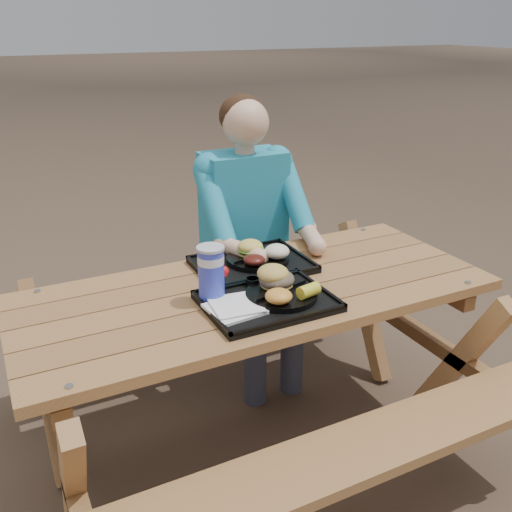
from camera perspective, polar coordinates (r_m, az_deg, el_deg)
name	(u,v)px	position (r m, az deg, el deg)	size (l,w,h in m)	color
ground	(256,444)	(2.59, 0.00, -18.26)	(60.00, 60.00, 0.00)	#999999
picnic_table	(256,370)	(2.36, 0.00, -11.38)	(1.80, 1.49, 0.75)	#999999
tray_near	(267,302)	(2.04, 1.12, -4.63)	(0.45, 0.35, 0.02)	black
tray_far	(252,265)	(2.34, -0.38, -0.93)	(0.45, 0.35, 0.02)	black
plate_near	(281,295)	(2.05, 2.55, -3.87)	(0.26, 0.26, 0.02)	black
plate_far	(258,259)	(2.35, 0.17, -0.27)	(0.26, 0.26, 0.02)	black
napkin_stack	(235,308)	(1.96, -2.16, -5.20)	(0.17, 0.17, 0.02)	white
soda_cup	(211,274)	(2.02, -4.50, -1.81)	(0.09, 0.09, 0.19)	#1A29C4
condiment_bbq	(252,282)	(2.13, -0.35, -2.62)	(0.05, 0.05, 0.03)	#321205
condiment_mustard	(269,280)	(2.16, 1.33, -2.39)	(0.04, 0.04, 0.03)	yellow
sandwich	(277,270)	(2.07, 2.10, -1.41)	(0.12, 0.12, 0.13)	gold
mac_cheese	(279,296)	(1.97, 2.28, -4.03)	(0.10, 0.10, 0.05)	gold
corn_cob	(309,291)	(2.01, 5.28, -3.47)	(0.08, 0.08, 0.05)	yellow
cutlery_far	(212,270)	(2.27, -4.43, -1.43)	(0.03, 0.17, 0.01)	black
burger	(250,244)	(2.36, -0.57, 1.26)	(0.11, 0.11, 0.10)	#F4CD56
baked_beans	(254,260)	(2.27, -0.18, -0.39)	(0.09, 0.09, 0.04)	#511610
potato_salad	(277,251)	(2.33, 2.10, 0.46)	(0.10, 0.10, 0.06)	white
diner	(246,252)	(2.79, -1.04, 0.37)	(0.48, 0.84, 1.28)	teal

